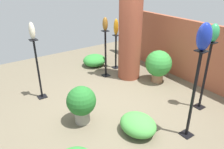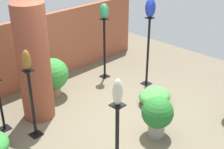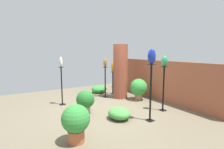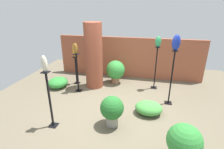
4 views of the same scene
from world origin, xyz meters
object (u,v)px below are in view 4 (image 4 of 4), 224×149
at_px(pedestal_jade, 155,70).
at_px(potted_plant_back_center, 115,70).
at_px(brick_pillar, 94,56).
at_px(art_vase_bronze, 76,49).
at_px(pedestal_cobalt, 171,80).
at_px(pedestal_amber, 76,72).
at_px(potted_plant_near_pillar, 184,143).
at_px(art_vase_jade, 158,42).
at_px(art_vase_cobalt, 176,43).
at_px(potted_plant_mid_left, 112,109).
at_px(art_vase_ivory, 44,64).
at_px(pedestal_bronze, 78,75).
at_px(art_vase_amber, 74,50).
at_px(pedestal_ivory, 50,102).

xyz_separation_m(pedestal_jade, potted_plant_back_center, (-1.40, 0.14, -0.18)).
height_order(brick_pillar, art_vase_bronze, brick_pillar).
bearing_deg(potted_plant_back_center, pedestal_cobalt, -31.17).
height_order(pedestal_amber, potted_plant_near_pillar, pedestal_amber).
distance_m(art_vase_bronze, art_vase_jade, 2.61).
bearing_deg(pedestal_amber, pedestal_jade, 4.65).
height_order(pedestal_cobalt, art_vase_cobalt, art_vase_cobalt).
distance_m(pedestal_amber, potted_plant_mid_left, 2.75).
bearing_deg(art_vase_ivory, brick_pillar, 83.22).
height_order(art_vase_cobalt, potted_plant_near_pillar, art_vase_cobalt).
height_order(art_vase_cobalt, art_vase_bronze, art_vase_cobalt).
bearing_deg(art_vase_jade, pedestal_jade, 0.00).
height_order(pedestal_bronze, potted_plant_back_center, pedestal_bronze).
bearing_deg(art_vase_jade, art_vase_cobalt, -66.47).
distance_m(brick_pillar, art_vase_amber, 0.73).
relative_size(art_vase_ivory, potted_plant_mid_left, 0.48).
height_order(art_vase_jade, potted_plant_back_center, art_vase_jade).
height_order(art_vase_jade, potted_plant_mid_left, art_vase_jade).
bearing_deg(art_vase_ivory, pedestal_jade, 48.50).
bearing_deg(art_vase_amber, potted_plant_near_pillar, -41.72).
relative_size(pedestal_cobalt, art_vase_jade, 4.61).
relative_size(pedestal_amber, art_vase_amber, 2.19).
xyz_separation_m(art_vase_ivory, potted_plant_near_pillar, (2.82, -0.48, -1.09)).
height_order(art_vase_jade, potted_plant_near_pillar, art_vase_jade).
bearing_deg(pedestal_ivory, art_vase_bronze, 94.01).
xyz_separation_m(brick_pillar, potted_plant_near_pillar, (2.54, -2.84, -0.63)).
distance_m(pedestal_amber, pedestal_ivory, 2.47).
bearing_deg(pedestal_amber, art_vase_ivory, -79.81).
relative_size(art_vase_bronze, art_vase_ivory, 0.96).
xyz_separation_m(pedestal_jade, art_vase_jade, (0.00, 0.00, 0.95)).
bearing_deg(potted_plant_near_pillar, art_vase_bronze, 141.58).
distance_m(brick_pillar, art_vase_bronze, 0.73).
xyz_separation_m(pedestal_jade, pedestal_amber, (-2.78, -0.23, -0.21)).
height_order(pedestal_bronze, potted_plant_near_pillar, pedestal_bronze).
bearing_deg(art_vase_cobalt, pedestal_bronze, 176.58).
xyz_separation_m(pedestal_ivory, potted_plant_back_center, (0.94, 2.79, -0.15)).
relative_size(pedestal_ivory, art_vase_jade, 4.00).
xyz_separation_m(brick_pillar, pedestal_ivory, (-0.28, -2.36, -0.47)).
distance_m(pedestal_bronze, potted_plant_mid_left, 2.14).
xyz_separation_m(pedestal_ivory, potted_plant_near_pillar, (2.82, -0.48, -0.16)).
bearing_deg(art_vase_amber, art_vase_bronze, -61.50).
bearing_deg(pedestal_cobalt, pedestal_bronze, 176.58).
height_order(brick_pillar, potted_plant_near_pillar, brick_pillar).
distance_m(pedestal_amber, potted_plant_near_pillar, 4.37).
bearing_deg(art_vase_amber, pedestal_cobalt, -12.94).
relative_size(potted_plant_mid_left, potted_plant_back_center, 0.88).
xyz_separation_m(pedestal_amber, potted_plant_mid_left, (1.80, -2.08, -0.02)).
bearing_deg(potted_plant_back_center, pedestal_jade, -5.71).
height_order(pedestal_ivory, art_vase_cobalt, art_vase_cobalt).
bearing_deg(pedestal_amber, potted_plant_back_center, 14.88).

